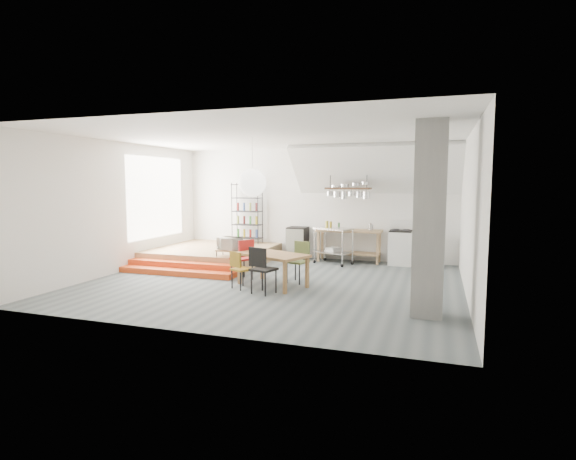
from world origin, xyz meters
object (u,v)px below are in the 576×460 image
(dining_table, at_px, (273,257))
(mini_fridge, at_px, (298,243))
(rolling_cart, at_px, (333,241))
(stove, at_px, (400,247))

(dining_table, relative_size, mini_fridge, 1.82)
(rolling_cart, bearing_deg, dining_table, -79.32)
(mini_fridge, bearing_deg, rolling_cart, -23.13)
(stove, relative_size, rolling_cart, 1.04)
(stove, distance_m, dining_table, 4.19)
(rolling_cart, distance_m, mini_fridge, 1.29)
(mini_fridge, bearing_deg, dining_table, -81.41)
(stove, height_order, mini_fridge, stove)
(dining_table, distance_m, mini_fridge, 3.53)
(stove, distance_m, rolling_cart, 1.81)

